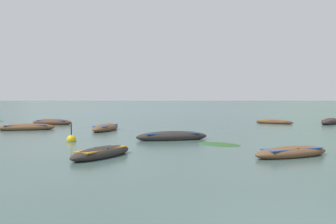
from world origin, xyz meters
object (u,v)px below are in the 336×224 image
rowboat_0 (26,127)px  rowboat_2 (274,122)px  rowboat_5 (172,136)px  rowboat_7 (292,152)px  mooring_buoy (71,140)px  rowboat_1 (102,153)px  rowboat_3 (330,122)px  rowboat_4 (52,122)px  rowboat_6 (106,128)px

rowboat_0 → rowboat_2: bearing=15.4°
rowboat_5 → rowboat_7: bearing=-56.0°
rowboat_0 → mooring_buoy: (4.87, -8.00, -0.08)m
rowboat_7 → rowboat_2: bearing=71.6°
rowboat_0 → rowboat_7: rowboat_0 is taller
rowboat_1 → rowboat_2: size_ratio=0.99×
rowboat_3 → mooring_buoy: 25.16m
rowboat_0 → rowboat_7: (14.63, -13.92, -0.03)m
rowboat_0 → rowboat_7: size_ratio=1.16×
rowboat_2 → rowboat_4: bearing=-179.8°
rowboat_4 → rowboat_6: size_ratio=0.91×
rowboat_7 → mooring_buoy: mooring_buoy is taller
rowboat_1 → rowboat_3: 26.80m
rowboat_0 → rowboat_5: 12.84m
rowboat_1 → rowboat_2: bearing=54.0°
rowboat_2 → rowboat_6: size_ratio=0.81×
rowboat_0 → rowboat_4: bearing=84.8°
rowboat_4 → rowboat_5: size_ratio=0.91×
rowboat_1 → rowboat_5: (3.27, 5.95, 0.03)m
rowboat_1 → rowboat_0: bearing=117.7°
rowboat_2 → rowboat_5: size_ratio=0.80×
rowboat_0 → rowboat_5: size_ratio=1.02×
rowboat_0 → rowboat_3: bearing=11.1°
rowboat_5 → rowboat_2: bearing=51.1°
rowboat_6 → rowboat_7: bearing=-56.3°
rowboat_1 → rowboat_5: size_ratio=0.80×
rowboat_0 → rowboat_1: (7.09, -13.53, -0.03)m
rowboat_5 → rowboat_7: rowboat_5 is taller
rowboat_4 → rowboat_6: 8.70m
rowboat_5 → mooring_buoy: mooring_buoy is taller
rowboat_4 → rowboat_2: bearing=0.2°
rowboat_1 → rowboat_4: size_ratio=0.87×
rowboat_6 → rowboat_7: 15.56m
rowboat_3 → rowboat_5: bearing=-141.4°
rowboat_3 → rowboat_7: rowboat_3 is taller
rowboat_2 → mooring_buoy: 21.41m
rowboat_4 → rowboat_5: 16.60m
rowboat_1 → rowboat_4: (-6.57, 19.32, 0.04)m
rowboat_5 → mooring_buoy: 5.51m
rowboat_0 → rowboat_2: (21.19, 5.85, -0.04)m
rowboat_4 → rowboat_5: (9.84, -13.37, -0.01)m
rowboat_0 → rowboat_3: rowboat_3 is taller
mooring_buoy → rowboat_4: bearing=107.5°
rowboat_0 → rowboat_3: (26.32, 5.15, 0.02)m
rowboat_4 → mooring_buoy: mooring_buoy is taller
rowboat_0 → rowboat_2: rowboat_0 is taller
rowboat_2 → rowboat_6: 16.65m
rowboat_3 → rowboat_7: (-11.68, -19.06, -0.05)m
rowboat_3 → rowboat_6: bearing=-163.2°
rowboat_7 → mooring_buoy: bearing=148.8°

